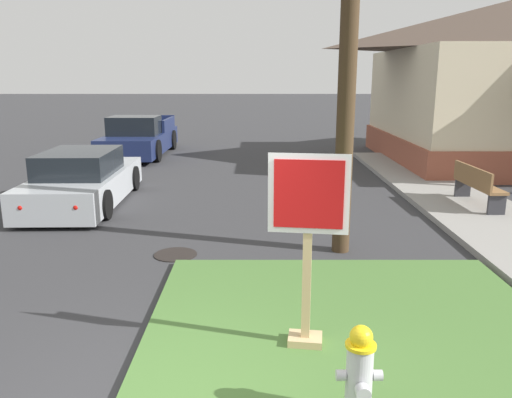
% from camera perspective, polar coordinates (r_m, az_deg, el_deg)
% --- Properties ---
extents(grass_corner_patch, '(4.71, 4.55, 0.08)m').
position_cam_1_polar(grass_corner_patch, '(6.01, 10.76, -14.68)').
color(grass_corner_patch, '#477033').
rests_on(grass_corner_patch, ground).
extents(sidewalk_strip, '(2.20, 17.79, 0.12)m').
position_cam_1_polar(sidewalk_strip, '(11.07, 24.71, -2.33)').
color(sidewalk_strip, gray).
rests_on(sidewalk_strip, ground).
extents(fire_hydrant, '(0.38, 0.34, 0.84)m').
position_cam_1_polar(fire_hydrant, '(4.50, 11.27, -18.81)').
color(fire_hydrant, black).
rests_on(fire_hydrant, grass_corner_patch).
extents(stop_sign, '(0.80, 0.33, 2.05)m').
position_cam_1_polar(stop_sign, '(5.25, 5.53, -6.02)').
color(stop_sign, tan).
rests_on(stop_sign, grass_corner_patch).
extents(manhole_cover, '(0.70, 0.70, 0.02)m').
position_cam_1_polar(manhole_cover, '(8.51, -9.23, -6.17)').
color(manhole_cover, black).
rests_on(manhole_cover, ground).
extents(parked_sedan_silver, '(1.90, 4.51, 1.25)m').
position_cam_1_polar(parked_sedan_silver, '(12.23, -19.01, 1.93)').
color(parked_sedan_silver, '#ADB2B7').
rests_on(parked_sedan_silver, ground).
extents(pickup_truck_navy, '(2.11, 5.15, 1.48)m').
position_cam_1_polar(pickup_truck_navy, '(19.25, -13.17, 6.58)').
color(pickup_truck_navy, '#19234C').
rests_on(pickup_truck_navy, ground).
extents(street_bench, '(0.46, 1.78, 0.85)m').
position_cam_1_polar(street_bench, '(12.00, 23.25, 1.61)').
color(street_bench, brown).
rests_on(street_bench, sidewalk_strip).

